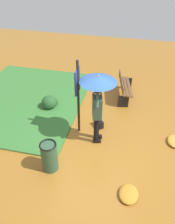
{
  "coord_description": "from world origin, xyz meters",
  "views": [
    {
      "loc": [
        -4.7,
        -0.88,
        4.74
      ],
      "look_at": [
        0.36,
        0.29,
        0.85
      ],
      "focal_mm": 37.6,
      "sensor_mm": 36.0,
      "label": 1
    }
  ],
  "objects_px": {
    "info_sign_post": "(78,90)",
    "handbag": "(99,123)",
    "trash_bin": "(49,156)",
    "person_with_umbrella": "(98,93)",
    "park_bench": "(124,87)"
  },
  "relations": [
    {
      "from": "info_sign_post",
      "to": "handbag",
      "type": "relative_size",
      "value": 6.22
    },
    {
      "from": "park_bench",
      "to": "trash_bin",
      "type": "bearing_deg",
      "value": 158.7
    },
    {
      "from": "handbag",
      "to": "park_bench",
      "type": "xyz_separation_m",
      "value": [
        1.86,
        -0.55,
        0.28
      ]
    },
    {
      "from": "person_with_umbrella",
      "to": "park_bench",
      "type": "xyz_separation_m",
      "value": [
        2.38,
        -0.54,
        -1.15
      ]
    },
    {
      "from": "person_with_umbrella",
      "to": "trash_bin",
      "type": "distance_m",
      "value": 1.99
    },
    {
      "from": "person_with_umbrella",
      "to": "info_sign_post",
      "type": "xyz_separation_m",
      "value": [
        0.21,
        0.59,
        -0.11
      ]
    },
    {
      "from": "info_sign_post",
      "to": "handbag",
      "type": "height_order",
      "value": "info_sign_post"
    },
    {
      "from": "handbag",
      "to": "park_bench",
      "type": "bearing_deg",
      "value": -16.6
    },
    {
      "from": "info_sign_post",
      "to": "park_bench",
      "type": "bearing_deg",
      "value": -27.46
    },
    {
      "from": "handbag",
      "to": "trash_bin",
      "type": "height_order",
      "value": "trash_bin"
    },
    {
      "from": "handbag",
      "to": "trash_bin",
      "type": "xyz_separation_m",
      "value": [
        -1.88,
        0.91,
        0.29
      ]
    },
    {
      "from": "person_with_umbrella",
      "to": "info_sign_post",
      "type": "bearing_deg",
      "value": 70.3
    },
    {
      "from": "info_sign_post",
      "to": "park_bench",
      "type": "xyz_separation_m",
      "value": [
        2.17,
        -1.13,
        -1.04
      ]
    },
    {
      "from": "info_sign_post",
      "to": "trash_bin",
      "type": "xyz_separation_m",
      "value": [
        -1.57,
        0.33,
        -1.03
      ]
    },
    {
      "from": "handbag",
      "to": "info_sign_post",
      "type": "bearing_deg",
      "value": 118.81
    }
  ]
}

